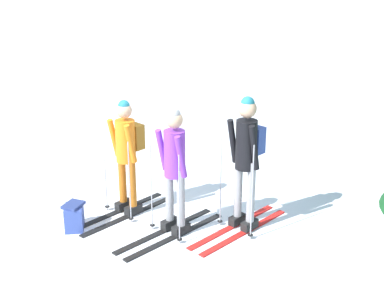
# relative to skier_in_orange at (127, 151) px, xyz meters

# --- Properties ---
(ground_plane) EXTENTS (400.00, 400.00, 0.00)m
(ground_plane) POSITION_rel_skier_in_orange_xyz_m (0.67, 0.04, -0.95)
(ground_plane) COLOR white
(skier_in_orange) EXTENTS (0.90, 1.64, 1.69)m
(skier_in_orange) POSITION_rel_skier_in_orange_xyz_m (0.00, 0.00, 0.00)
(skier_in_orange) COLOR black
(skier_in_orange) RESTS_ON ground
(skier_in_purple) EXTENTS (0.97, 1.70, 1.74)m
(skier_in_purple) POSITION_rel_skier_in_orange_xyz_m (0.86, -0.30, 0.01)
(skier_in_purple) COLOR black
(skier_in_purple) RESTS_ON ground
(skier_in_black) EXTENTS (0.96, 1.70, 1.87)m
(skier_in_black) POSITION_rel_skier_in_orange_xyz_m (1.69, 0.18, 0.12)
(skier_in_black) COLOR red
(skier_in_black) RESTS_ON ground
(backpack_on_snow_front) EXTENTS (0.36, 0.40, 0.38)m
(backpack_on_snow_front) POSITION_rel_skier_in_orange_xyz_m (-0.45, -0.73, -0.76)
(backpack_on_snow_front) COLOR #384C99
(backpack_on_snow_front) RESTS_ON ground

